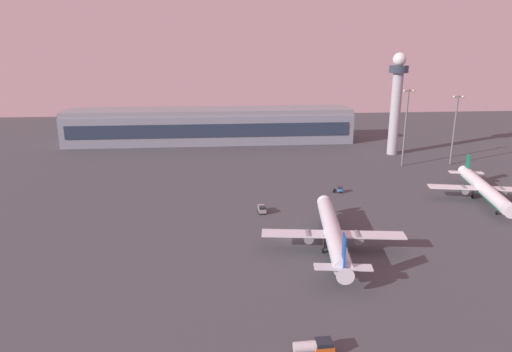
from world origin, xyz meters
The scene contains 10 objects.
ground_plane centered at (0.00, 0.00, 0.00)m, with size 416.00×416.00×0.00m, color #424449.
terminal_building centered at (-20.75, 118.21, 8.09)m, with size 137.89×22.40×16.40m.
control_tower centered at (59.33, 85.59, 24.91)m, with size 8.00×8.00×43.42m.
airplane_near_gate centered at (9.07, -7.79, 4.18)m, with size 33.65×43.10×11.06m.
airplane_far_stand centered at (64.05, 22.39, 4.05)m, with size 32.46×41.45×10.71m.
maintenance_van centered at (-5.12, 17.89, 1.18)m, with size 2.14×4.21×2.25m.
fuel_truck centered at (-3.03, -45.04, 1.37)m, with size 6.37×2.59×2.35m.
pushback_tug centered at (22.09, 34.19, 1.07)m, with size 3.51×2.78×2.05m.
apron_light_central centered at (55.68, 65.17, 17.01)m, with size 4.80×0.90×30.22m.
apron_light_east centered at (76.14, 65.98, 15.69)m, with size 4.80×0.90×27.65m.
Camera 1 is at (-17.59, -105.42, 47.11)m, focal length 32.14 mm.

